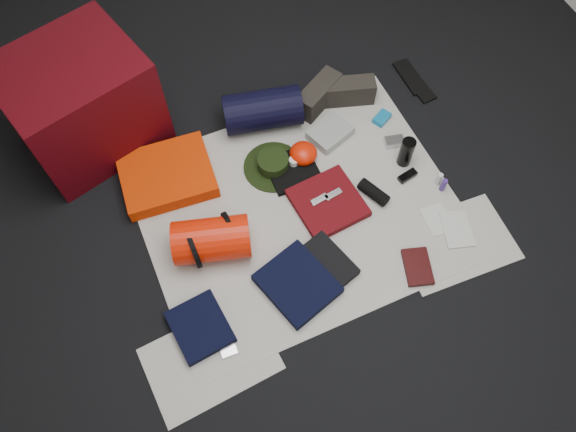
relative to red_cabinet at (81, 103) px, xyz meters
name	(u,v)px	position (x,y,z in m)	size (l,w,h in m)	color
floor	(299,211)	(0.85, -0.90, -0.30)	(4.50, 4.50, 0.02)	black
newspaper_mat	(299,210)	(0.85, -0.90, -0.28)	(1.60, 1.30, 0.01)	silver
newspaper_sheet_front_left	(210,359)	(0.15, -1.45, -0.28)	(0.58, 0.40, 0.00)	silver
newspaper_sheet_front_right	(455,243)	(1.50, -1.40, -0.28)	(0.58, 0.40, 0.00)	silver
red_cabinet	(81,103)	(0.00, 0.00, 0.00)	(0.69, 0.57, 0.57)	#44050B
sleeping_pad	(167,175)	(0.28, -0.45, -0.24)	(0.48, 0.39, 0.09)	red
stuff_sack	(212,240)	(0.36, -0.93, -0.17)	(0.22, 0.22, 0.37)	red
sack_strap_left	(192,247)	(0.26, -0.93, -0.17)	(0.22, 0.22, 0.03)	black
sack_strap_right	(231,233)	(0.46, -0.93, -0.17)	(0.22, 0.22, 0.03)	black
navy_duffel	(262,110)	(0.90, -0.30, -0.17)	(0.22, 0.22, 0.43)	black
boonie_brim	(273,167)	(0.83, -0.60, -0.28)	(0.33, 0.33, 0.01)	black
boonie_crown	(273,163)	(0.83, -0.60, -0.23)	(0.17, 0.17, 0.07)	black
hiking_boot_left	(319,95)	(1.24, -0.30, -0.20)	(0.31, 0.11, 0.15)	#28251F
hiking_boot_right	(349,91)	(1.41, -0.34, -0.21)	(0.30, 0.11, 0.15)	#28251F
flip_flop_left	(418,86)	(1.85, -0.43, -0.28)	(0.09, 0.25, 0.01)	black
flip_flop_right	(410,77)	(1.84, -0.34, -0.28)	(0.10, 0.27, 0.02)	black
trousers_navy_a	(200,327)	(0.16, -1.30, -0.26)	(0.25, 0.28, 0.04)	black
trousers_navy_b	(297,284)	(0.66, -1.29, -0.25)	(0.30, 0.34, 0.05)	black
trousers_charcoal	(322,266)	(0.82, -1.25, -0.26)	(0.25, 0.29, 0.04)	black
black_tshirt	(292,170)	(0.91, -0.67, -0.27)	(0.26, 0.24, 0.03)	black
red_shirt	(328,203)	(1.00, -0.94, -0.26)	(0.33, 0.33, 0.04)	#53090D
orange_stuff_sack	(303,153)	(1.00, -0.62, -0.23)	(0.15, 0.15, 0.10)	red
first_aid_pouch	(330,133)	(1.20, -0.54, -0.25)	(0.22, 0.17, 0.06)	gray
water_bottle	(406,152)	(1.50, -0.86, -0.19)	(0.08, 0.08, 0.19)	black
speaker	(374,192)	(1.24, -0.98, -0.25)	(0.07, 0.07, 0.17)	black
compact_camera	(394,142)	(1.51, -0.73, -0.26)	(0.10, 0.06, 0.04)	#BBBCC1
cyan_case	(382,118)	(1.53, -0.56, -0.26)	(0.10, 0.07, 0.03)	#106A9C
toiletry_purple	(443,185)	(1.60, -1.10, -0.24)	(0.03, 0.03, 0.09)	#3F2576
toiletry_clear	(439,179)	(1.60, -1.05, -0.24)	(0.03, 0.03, 0.08)	silver
paperback_book	(417,267)	(1.25, -1.44, -0.27)	(0.13, 0.20, 0.03)	black
map_booklet	(457,229)	(1.55, -1.34, -0.28)	(0.14, 0.21, 0.01)	#B8B9B0
map_printout	(437,219)	(1.48, -1.25, -0.28)	(0.13, 0.17, 0.01)	#B8B9B0
sunglasses	(407,176)	(1.47, -0.96, -0.27)	(0.11, 0.04, 0.03)	black
key_cluster	(228,348)	(0.24, -1.44, -0.27)	(0.08, 0.08, 0.01)	#BBBCC1
tape_roll	(294,161)	(0.93, -0.64, -0.24)	(0.05, 0.05, 0.04)	silver
energy_bar_a	(320,200)	(0.96, -0.92, -0.23)	(0.10, 0.04, 0.01)	#BBBCC1
energy_bar_b	(333,194)	(1.04, -0.92, -0.23)	(0.10, 0.04, 0.01)	#BBBCC1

